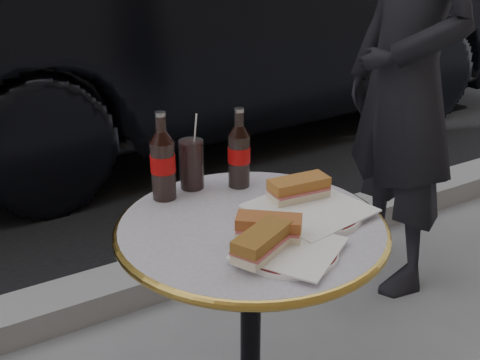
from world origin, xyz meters
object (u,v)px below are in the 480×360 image
plate_left (289,252)px  cola_glass (192,164)px  plate_right (309,211)px  cola_bottle_left (162,156)px  cola_bottle_right (239,148)px  bistro_table (250,353)px  parked_car (216,17)px  pedestrian (407,81)px

plate_left → cola_glass: bearing=92.5°
plate_right → cola_bottle_left: (-0.25, 0.26, 0.10)m
cola_bottle_right → bistro_table: bearing=-113.5°
bistro_table → cola_glass: bearing=95.7°
plate_left → cola_bottle_left: size_ratio=0.92×
plate_left → parked_car: (1.34, 2.71, 0.03)m
plate_right → cola_bottle_right: (-0.05, 0.22, 0.10)m
cola_bottle_right → cola_glass: cola_bottle_right is taller
parked_car → pedestrian: size_ratio=2.86×
cola_bottle_right → parked_car: (1.25, 2.36, -0.07)m
cola_bottle_right → parked_car: parked_car is taller
cola_glass → pedestrian: pedestrian is taller
plate_left → cola_bottle_right: size_ratio=0.98×
cola_glass → cola_bottle_left: bearing=-167.0°
cola_bottle_left → pedestrian: pedestrian is taller
cola_bottle_left → cola_bottle_right: bearing=-9.3°
bistro_table → cola_bottle_right: (0.08, 0.19, 0.47)m
plate_right → cola_bottle_left: 0.37m
plate_left → pedestrian: 1.21m
parked_car → plate_left: bearing=151.7°
plate_right → cola_bottle_right: cola_bottle_right is taller
bistro_table → cola_bottle_right: bearing=66.5°
cola_bottle_right → cola_glass: 0.13m
plate_right → cola_bottle_right: bearing=103.7°
plate_right → parked_car: (1.20, 2.59, 0.03)m
cola_bottle_left → plate_right: bearing=-45.8°
cola_glass → parked_car: 2.68m
plate_left → cola_bottle_right: (0.09, 0.35, 0.10)m
plate_left → plate_right: 0.19m
plate_right → pedestrian: (0.86, 0.55, 0.08)m
cola_bottle_left → parked_car: bearing=58.2°
bistro_table → plate_right: bearing=-12.9°
cola_bottle_left → cola_glass: (0.09, 0.02, -0.05)m
bistro_table → parked_car: size_ratio=0.16×
cola_bottle_right → plate_right: bearing=-76.3°
cola_bottle_right → cola_glass: size_ratio=1.63×
cola_bottle_left → plate_left: bearing=-74.7°
cola_bottle_left → pedestrian: 1.15m
cola_bottle_left → cola_bottle_right: (0.19, -0.03, -0.01)m
cola_bottle_right → pedestrian: 0.97m
cola_glass → pedestrian: 1.06m
cola_bottle_left → cola_glass: 0.10m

